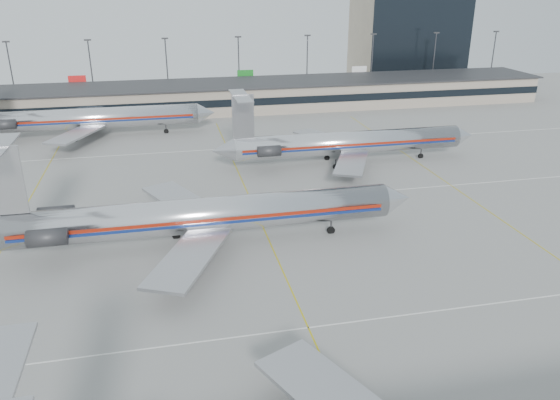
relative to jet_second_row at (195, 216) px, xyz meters
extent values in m
cube|color=silver|center=(8.40, -18.03, -3.80)|extent=(160.00, 0.15, 0.02)
cube|color=gray|center=(8.40, 69.97, -0.81)|extent=(160.00, 16.00, 6.00)
cube|color=black|center=(8.40, 61.87, -0.61)|extent=(160.00, 0.20, 1.60)
cube|color=#2D2D30|center=(8.40, 69.97, 2.29)|extent=(162.00, 17.00, 0.30)
cylinder|color=#38383D|center=(-36.60, 83.97, 3.69)|extent=(0.30, 0.30, 15.00)
cube|color=#2D2D30|center=(-36.60, 83.97, 11.29)|extent=(1.60, 0.40, 0.35)
cylinder|color=#38383D|center=(-18.60, 83.97, 3.69)|extent=(0.30, 0.30, 15.00)
cube|color=#2D2D30|center=(-18.60, 83.97, 11.29)|extent=(1.60, 0.40, 0.35)
cylinder|color=#38383D|center=(-0.60, 83.97, 3.69)|extent=(0.30, 0.30, 15.00)
cube|color=#2D2D30|center=(-0.60, 83.97, 11.29)|extent=(1.60, 0.40, 0.35)
cylinder|color=#38383D|center=(17.40, 83.97, 3.69)|extent=(0.30, 0.30, 15.00)
cube|color=#2D2D30|center=(17.40, 83.97, 11.29)|extent=(1.60, 0.40, 0.35)
cylinder|color=#38383D|center=(35.40, 83.97, 3.69)|extent=(0.30, 0.30, 15.00)
cube|color=#2D2D30|center=(35.40, 83.97, 11.29)|extent=(1.60, 0.40, 0.35)
cylinder|color=#38383D|center=(53.40, 83.97, 3.69)|extent=(0.30, 0.30, 15.00)
cube|color=#2D2D30|center=(53.40, 83.97, 11.29)|extent=(1.60, 0.40, 0.35)
cylinder|color=#38383D|center=(71.40, 83.97, 3.69)|extent=(0.30, 0.30, 15.00)
cube|color=#2D2D30|center=(71.40, 83.97, 11.29)|extent=(1.60, 0.40, 0.35)
cylinder|color=#38383D|center=(89.40, 83.97, 3.69)|extent=(0.30, 0.30, 15.00)
cube|color=#2D2D30|center=(89.40, 83.97, 11.29)|extent=(1.60, 0.40, 0.35)
cube|color=tan|center=(70.40, 99.97, 8.69)|extent=(30.00, 20.00, 25.00)
cylinder|color=silver|center=(1.06, 0.00, -0.06)|extent=(42.89, 3.97, 3.97)
cone|color=silver|center=(24.22, 0.00, -0.06)|extent=(3.43, 3.97, 3.97)
cube|color=maroon|center=(1.06, -1.99, 0.10)|extent=(40.74, 0.05, 0.38)
cube|color=navy|center=(1.06, -1.99, -0.33)|extent=(40.74, 0.05, 0.30)
cube|color=#AEAEB3|center=(-1.09, 7.51, -1.13)|extent=(9.97, 14.54, 0.34)
cube|color=#AEAEB3|center=(-1.09, -7.50, -1.13)|extent=(9.97, 14.54, 0.34)
cube|color=#AEAEB3|center=(-18.78, 0.00, 5.57)|extent=(3.65, 0.27, 7.29)
cylinder|color=#2D2D30|center=(-15.03, 3.06, 0.26)|extent=(3.86, 1.82, 1.82)
cylinder|color=#2D2D30|center=(-15.03, -3.05, 0.26)|extent=(3.86, 1.82, 1.82)
cylinder|color=#2D2D30|center=(16.07, 0.00, -2.93)|extent=(0.21, 0.21, 1.77)
cylinder|color=#2D2D30|center=(-2.16, -2.57, -2.93)|extent=(0.21, 0.21, 1.77)
cylinder|color=#2D2D30|center=(-2.16, 2.58, -2.93)|extent=(0.21, 0.21, 1.77)
cylinder|color=black|center=(16.07, 0.00, -3.44)|extent=(0.97, 0.32, 0.97)
cylinder|color=silver|center=(27.00, 25.38, -0.31)|extent=(37.97, 3.70, 3.70)
cone|color=silver|center=(47.59, 25.38, -0.31)|extent=(3.20, 3.70, 3.70)
cone|color=#AEAEB3|center=(6.22, 25.38, -0.31)|extent=(3.60, 3.70, 3.70)
cube|color=maroon|center=(27.00, 23.52, -0.16)|extent=(36.07, 0.05, 0.35)
cube|color=navy|center=(27.00, 23.52, -0.56)|extent=(36.07, 0.05, 0.28)
cube|color=#AEAEB3|center=(25.00, 32.38, -1.31)|extent=(9.29, 13.55, 0.32)
cube|color=#AEAEB3|center=(25.00, 18.39, -1.31)|extent=(9.29, 13.55, 0.32)
cube|color=#AEAEB3|center=(9.52, 25.38, 4.93)|extent=(3.40, 0.25, 6.80)
cube|color=#AEAEB3|center=(9.22, 25.38, 8.13)|extent=(2.40, 10.49, 0.18)
cylinder|color=#2D2D30|center=(13.01, 28.23, -0.01)|extent=(3.60, 1.70, 1.70)
cylinder|color=#2D2D30|center=(13.01, 22.54, -0.01)|extent=(3.60, 1.70, 1.70)
cylinder|color=#2D2D30|center=(39.99, 25.38, -2.99)|extent=(0.20, 0.20, 1.65)
cylinder|color=#2D2D30|center=(24.01, 22.99, -2.99)|extent=(0.20, 0.20, 1.65)
cylinder|color=#2D2D30|center=(24.01, 27.78, -2.99)|extent=(0.20, 0.20, 1.65)
cylinder|color=black|center=(39.99, 25.38, -3.46)|extent=(0.90, 0.30, 0.90)
cylinder|color=silver|center=(-15.90, 51.30, -0.11)|extent=(40.18, 3.91, 3.91)
cone|color=silver|center=(5.88, 51.30, -0.11)|extent=(3.38, 3.91, 3.91)
cube|color=maroon|center=(-15.90, 49.34, 0.05)|extent=(38.17, 0.05, 0.37)
cube|color=navy|center=(-15.90, 49.34, -0.37)|extent=(38.17, 0.05, 0.30)
cube|color=#AEAEB3|center=(-18.02, 58.70, -1.17)|extent=(9.83, 14.33, 0.34)
cube|color=#AEAEB3|center=(-18.02, 43.90, -1.17)|extent=(9.83, 14.33, 0.34)
cylinder|color=#2D2D30|center=(-30.71, 54.32, 0.21)|extent=(3.81, 1.80, 1.80)
cylinder|color=#2D2D30|center=(-30.71, 48.29, 0.21)|extent=(3.81, 1.80, 1.80)
cylinder|color=#2D2D30|center=(-2.16, 51.30, -2.94)|extent=(0.21, 0.21, 1.74)
cylinder|color=#2D2D30|center=(-19.08, 48.76, -2.94)|extent=(0.21, 0.21, 1.74)
cylinder|color=#2D2D30|center=(-19.08, 53.84, -2.94)|extent=(0.21, 0.21, 1.74)
cylinder|color=black|center=(-2.16, 51.30, -3.44)|extent=(0.95, 0.32, 0.95)
camera|label=1|loc=(-2.58, -56.66, 24.45)|focal=35.00mm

